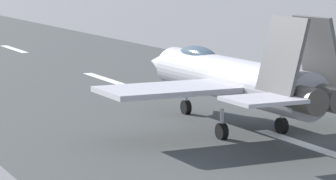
% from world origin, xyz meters
% --- Properties ---
extents(ground_plane, '(400.00, 400.00, 0.00)m').
position_xyz_m(ground_plane, '(0.00, 0.00, 0.00)').
color(ground_plane, slate).
extents(runway_strip, '(240.00, 26.00, 0.02)m').
position_xyz_m(runway_strip, '(-0.02, 0.00, 0.01)').
color(runway_strip, '#3D4040').
rests_on(runway_strip, ground).
extents(fighter_jet, '(16.97, 13.87, 5.70)m').
position_xyz_m(fighter_jet, '(5.37, 1.14, 2.49)').
color(fighter_jet, '#B3B1BA').
rests_on(fighter_jet, ground).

